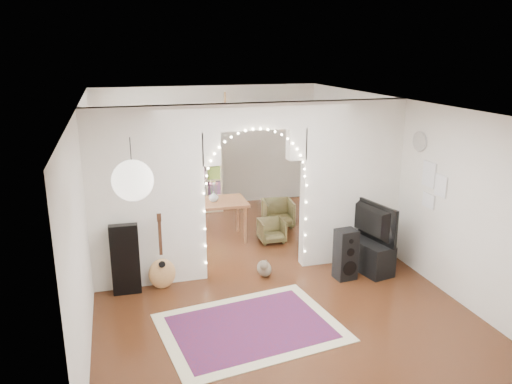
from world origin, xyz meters
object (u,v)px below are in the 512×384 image
object	(u,v)px
acoustic_guitar	(161,261)
dining_chair_left	(272,231)
floor_speaker	(346,254)
dining_chair_right	(278,213)
media_console	(365,254)
dining_table	(214,205)
bookcase	(190,180)

from	to	relation	value
acoustic_guitar	dining_chair_left	world-z (taller)	acoustic_guitar
floor_speaker	dining_chair_right	world-z (taller)	floor_speaker
acoustic_guitar	media_console	bearing A→B (deg)	-6.07
dining_table	dining_chair_right	world-z (taller)	dining_table
dining_table	media_console	bearing A→B (deg)	-41.23
acoustic_guitar	media_console	size ratio (longest dim) A/B	1.00
dining_chair_right	bookcase	bearing A→B (deg)	143.19
dining_chair_left	dining_chair_right	xyz separation A→B (m)	(0.38, 0.78, 0.06)
dining_table	dining_chair_left	size ratio (longest dim) A/B	2.57
dining_chair_right	dining_table	bearing A→B (deg)	-158.97
acoustic_guitar	bookcase	distance (m)	3.70
bookcase	dining_table	size ratio (longest dim) A/B	1.17
media_console	dining_table	xyz separation A→B (m)	(-2.11, 1.94, 0.43)
acoustic_guitar	dining_table	world-z (taller)	acoustic_guitar
dining_table	dining_chair_right	xyz separation A→B (m)	(1.39, 0.39, -0.41)
bookcase	dining_chair_left	world-z (taller)	bookcase
acoustic_guitar	dining_chair_right	size ratio (longest dim) A/B	1.68
floor_speaker	bookcase	world-z (taller)	bookcase
media_console	dining_chair_left	bearing A→B (deg)	113.78
dining_chair_left	dining_chair_right	world-z (taller)	dining_chair_right
floor_speaker	media_console	bearing A→B (deg)	21.37
media_console	dining_chair_right	world-z (taller)	dining_chair_right
bookcase	acoustic_guitar	bearing A→B (deg)	-103.17
floor_speaker	dining_chair_left	bearing A→B (deg)	103.48
media_console	dining_chair_right	distance (m)	2.44
acoustic_guitar	dining_table	xyz separation A→B (m)	(1.15, 1.75, 0.24)
floor_speaker	dining_chair_right	distance (m)	2.59
bookcase	dining_chair_right	bearing A→B (deg)	-40.02
media_console	dining_chair_left	xyz separation A→B (m)	(-1.11, 1.55, -0.03)
floor_speaker	bookcase	xyz separation A→B (m)	(-1.80, 3.99, 0.31)
dining_chair_right	dining_chair_left	bearing A→B (deg)	-110.73
dining_chair_left	bookcase	bearing A→B (deg)	119.44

